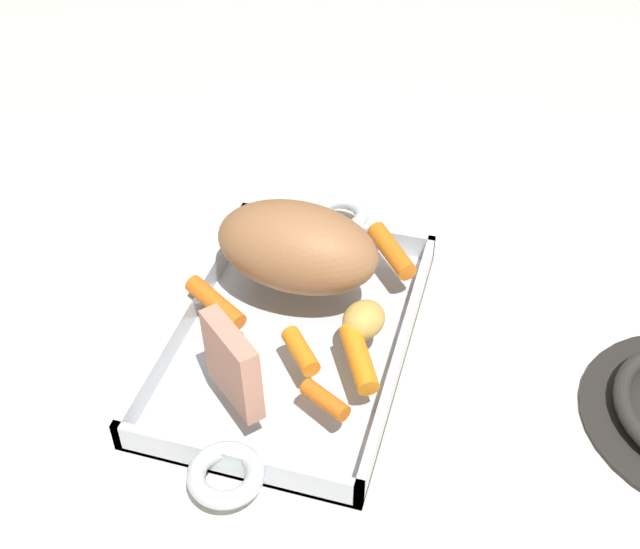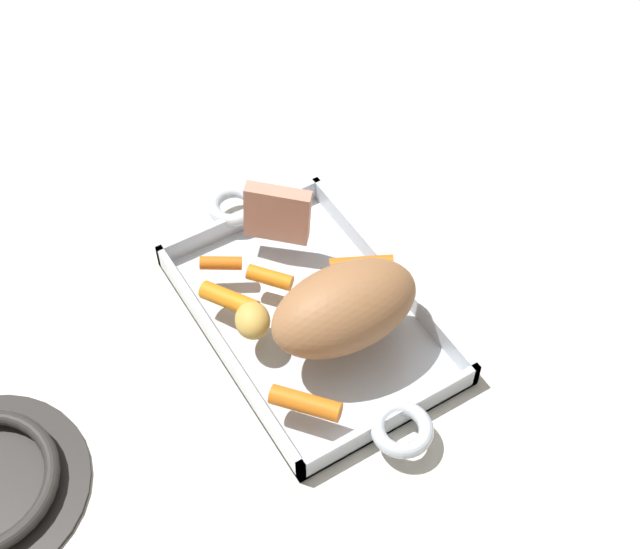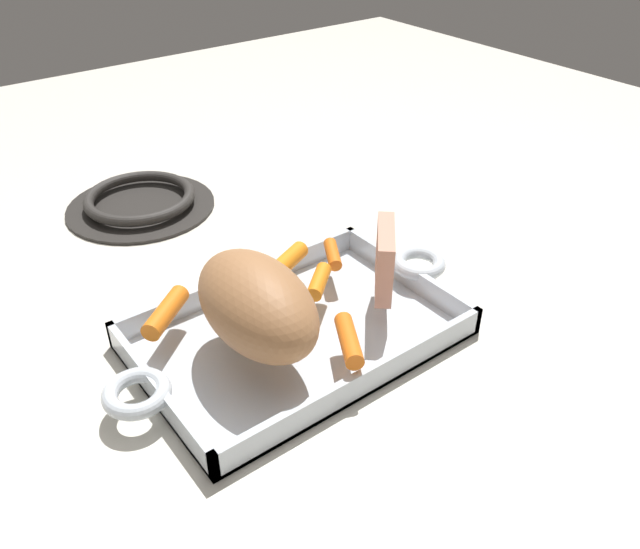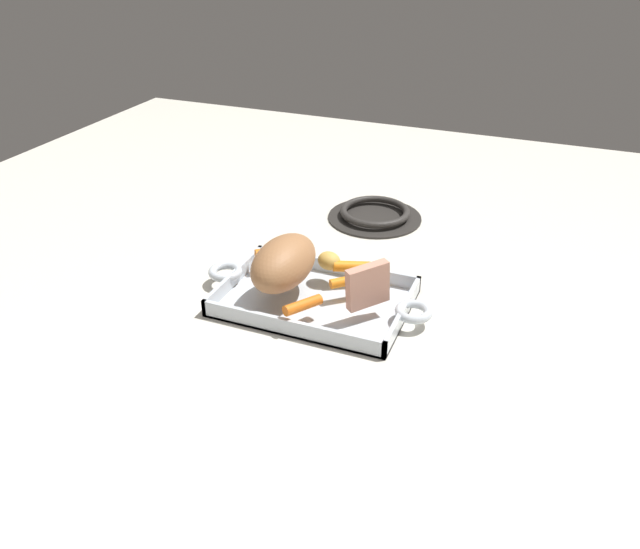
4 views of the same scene
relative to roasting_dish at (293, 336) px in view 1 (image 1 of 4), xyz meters
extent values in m
plane|color=silver|center=(0.00, 0.00, -0.01)|extent=(2.08, 2.08, 0.00)
cube|color=silver|center=(0.00, 0.00, -0.01)|extent=(0.32, 0.21, 0.01)
cube|color=silver|center=(0.00, 0.10, 0.01)|extent=(0.32, 0.01, 0.03)
cube|color=silver|center=(0.00, -0.10, 0.01)|extent=(0.32, 0.01, 0.03)
cube|color=silver|center=(0.15, 0.00, 0.01)|extent=(0.01, 0.21, 0.03)
cube|color=silver|center=(-0.15, 0.00, 0.01)|extent=(0.01, 0.21, 0.03)
torus|color=silver|center=(0.17, 0.00, 0.02)|extent=(0.06, 0.06, 0.01)
torus|color=silver|center=(-0.17, 0.00, 0.02)|extent=(0.06, 0.06, 0.01)
ellipsoid|color=#A26D43|center=(0.05, 0.01, 0.07)|extent=(0.10, 0.16, 0.08)
cube|color=tan|center=(-0.10, 0.02, 0.06)|extent=(0.06, 0.07, 0.08)
cylinder|color=orange|center=(-0.01, 0.07, 0.03)|extent=(0.05, 0.07, 0.02)
cylinder|color=orange|center=(-0.09, -0.06, 0.03)|extent=(0.04, 0.05, 0.02)
cylinder|color=orange|center=(0.11, -0.07, 0.03)|extent=(0.07, 0.06, 0.02)
cylinder|color=orange|center=(-0.04, -0.07, 0.03)|extent=(0.07, 0.05, 0.03)
cylinder|color=orange|center=(-0.05, -0.02, 0.03)|extent=(0.05, 0.04, 0.02)
ellipsoid|color=gold|center=(0.00, -0.07, 0.04)|extent=(0.05, 0.05, 0.03)
camera|label=1|loc=(-0.51, -0.17, 0.55)|focal=46.13mm
camera|label=2|loc=(0.49, -0.28, 0.77)|focal=49.60mm
camera|label=3|loc=(0.29, 0.42, 0.42)|focal=36.07mm
camera|label=4|loc=(-0.34, 0.83, 0.58)|focal=35.19mm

